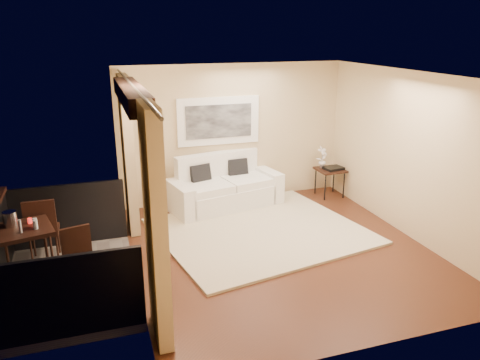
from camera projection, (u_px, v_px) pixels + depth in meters
floor at (280, 250)px, 7.37m from camera, size 5.00×5.00×0.00m
room_shell at (131, 94)px, 5.96m from camera, size 5.00×6.40×5.00m
balcony at (55, 272)px, 6.34m from camera, size 1.81×2.60×1.17m
curtains at (139, 182)px, 6.34m from camera, size 0.16×4.80×2.64m
artwork at (219, 121)px, 9.01m from camera, size 1.62×0.07×0.92m
rug at (260, 231)px, 8.00m from camera, size 3.75×3.41×0.04m
sofa at (224, 189)px, 9.06m from camera, size 2.27×1.33×1.02m
side_table at (330, 172)px, 9.58m from camera, size 0.54×0.54×0.58m
tray at (333, 168)px, 9.53m from camera, size 0.42×0.34×0.05m
orchid at (322, 157)px, 9.56m from camera, size 0.29×0.25×0.46m
bistro_table at (23, 234)px, 6.15m from camera, size 0.85×0.85×0.83m
balcony_chair_far at (42, 226)px, 6.79m from camera, size 0.44×0.44×1.01m
balcony_chair_near at (79, 256)px, 6.08m from camera, size 0.46×0.47×0.88m
ice_bucket at (10, 219)px, 6.16m from camera, size 0.18×0.18×0.20m
candle at (30, 221)px, 6.27m from camera, size 0.06×0.06×0.07m
vase at (20, 226)px, 5.96m from camera, size 0.04×0.04×0.18m
glass_a at (35, 225)px, 6.08m from camera, size 0.06×0.06×0.12m
glass_b at (35, 223)px, 6.14m from camera, size 0.06×0.06×0.12m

